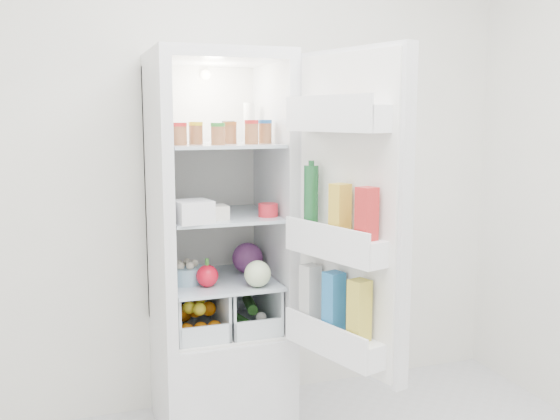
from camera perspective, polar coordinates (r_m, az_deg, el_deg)
name	(u,v)px	position (r m, az deg, el deg)	size (l,w,h in m)	color
room_walls	(383,87)	(1.85, 9.41, 11.00)	(3.02, 3.02, 2.61)	white
refrigerator	(217,292)	(3.07, -5.77, -7.47)	(0.60, 0.60, 1.80)	silver
shelf_low	(220,280)	(2.99, -5.50, -6.40)	(0.49, 0.53, 0.01)	silver
shelf_mid	(219,216)	(2.92, -5.59, -0.52)	(0.49, 0.53, 0.01)	silver
shelf_top	(218,145)	(2.89, -5.68, 5.95)	(0.49, 0.53, 0.01)	silver
crisper_left	(195,309)	(3.00, -7.77, -8.98)	(0.23, 0.46, 0.22)	silver
crisper_right	(245,304)	(3.05, -3.21, -8.58)	(0.23, 0.46, 0.22)	silver
condiment_jars	(219,134)	(2.83, -5.62, 6.91)	(0.46, 0.34, 0.08)	#B21919
squeeze_bottle	(249,122)	(3.03, -2.83, 8.00)	(0.05, 0.05, 0.19)	white
tub_white	(193,212)	(2.69, -7.99, -0.14)	(0.15, 0.15, 0.10)	silver
tub_cream	(215,212)	(2.78, -5.96, -0.21)	(0.11, 0.11, 0.06)	silver
tin_red	(268,210)	(2.84, -1.09, 0.00)	(0.09, 0.09, 0.06)	red
foil_tray	(188,210)	(2.93, -8.45, 0.00)	(0.16, 0.12, 0.04)	#B6B6BA
red_cabbage	(248,258)	(3.07, -2.98, -4.40)	(0.15, 0.15, 0.15)	#551D4C
bell_pepper	(207,276)	(2.84, -6.67, -6.00)	(0.10, 0.10, 0.10)	red
mushroom_bowl	(186,275)	(2.92, -8.57, -5.89)	(0.16, 0.16, 0.08)	#84ADC5
salad_bag	(258,274)	(2.82, -2.07, -5.85)	(0.12, 0.12, 0.12)	beige
citrus_pile	(196,316)	(2.97, -7.70, -9.59)	(0.20, 0.31, 0.16)	orange
veg_pile	(246,313)	(3.07, -3.10, -9.42)	(0.16, 0.30, 0.10)	#1D4B19
fridge_door	(346,221)	(2.52, 6.08, -1.01)	(0.32, 0.59, 1.30)	silver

